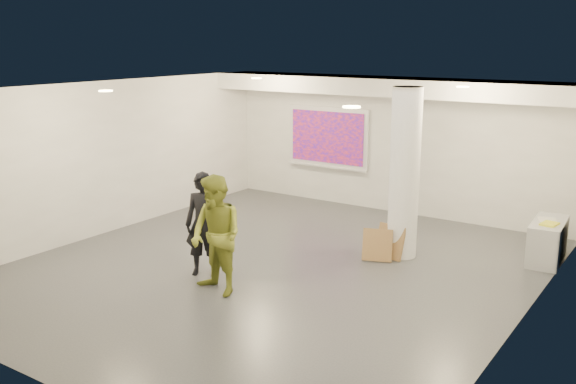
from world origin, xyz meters
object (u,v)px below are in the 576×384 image
Objects in this scene: man at (216,236)px; projection_screen at (328,138)px; column at (404,174)px; credenza at (547,241)px; woman at (204,224)px.

projection_screen is at bearing 116.95° from man.
column is 1.43× the size of projection_screen.
column is 2.43× the size of credenza.
projection_screen is 1.70× the size of credenza.
woman is 0.94× the size of man.
projection_screen reaches higher than woman.
column is 3.57m from woman.
projection_screen is at bearing 160.39° from credenza.
column reaches higher than credenza.
credenza is at bearing -15.72° from projection_screen.
column is 1.64× the size of man.
projection_screen is 1.15× the size of man.
credenza is 0.68× the size of man.
column reaches higher than man.
woman is 0.85m from man.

